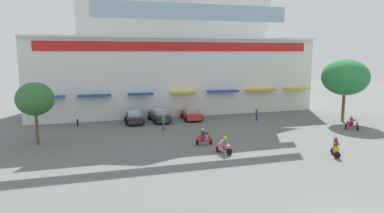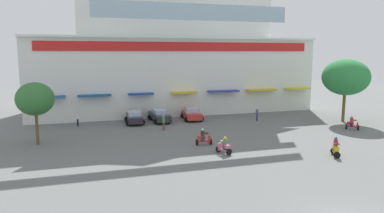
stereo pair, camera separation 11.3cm
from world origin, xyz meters
name	(u,v)px [view 2 (the right image)]	position (x,y,z in m)	size (l,w,h in m)	color
ground_plane	(240,153)	(0.00, 13.00, 0.00)	(128.00, 128.00, 0.00)	slate
colonial_building	(172,43)	(0.00, 36.19, 9.48)	(37.48, 16.89, 21.55)	silver
plaza_tree_0	(35,99)	(-16.08, 20.63, 4.06)	(3.22, 3.23, 5.53)	brown
plaza_tree_1	(346,77)	(17.20, 21.46, 5.25)	(5.16, 5.58, 7.37)	brown
parked_car_0	(134,117)	(-6.60, 27.56, 0.73)	(2.38, 4.25, 1.42)	#292332
parked_car_1	(159,115)	(-3.64, 27.68, 0.75)	(2.38, 4.57, 1.47)	#272D2D
parked_car_2	(192,114)	(0.35, 27.64, 0.75)	(2.61, 4.16, 1.47)	#B63029
scooter_rider_1	(336,148)	(6.73, 9.89, 0.65)	(1.07, 1.40, 1.56)	black
scooter_rider_4	(352,124)	(15.03, 17.49, 0.61)	(1.29, 1.31, 1.50)	black
scooter_rider_5	(224,147)	(-1.38, 13.08, 0.59)	(1.00, 1.45, 1.43)	black
scooter_rider_8	(204,138)	(-2.06, 16.17, 0.62)	(1.42, 0.63, 1.51)	black
pedestrian_0	(257,113)	(7.66, 24.86, 0.90)	(0.42, 0.42, 1.56)	#2D2852
pedestrian_1	(164,121)	(-4.19, 22.87, 0.96)	(0.37, 0.37, 1.69)	brown
pedestrian_2	(78,118)	(-12.83, 27.70, 0.98)	(0.31, 0.31, 1.69)	black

